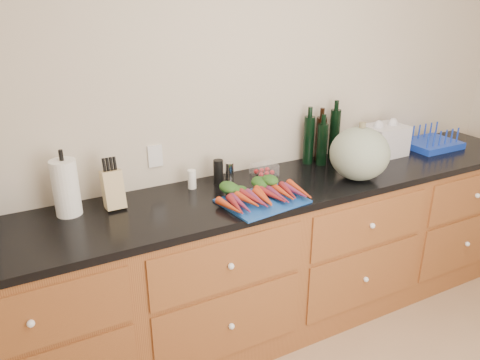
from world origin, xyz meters
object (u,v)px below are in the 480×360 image
cutting_board (262,201)px  knife_block (113,189)px  carrots (259,193)px  tomato_box (264,169)px  dish_rack (431,142)px  paper_towel (66,188)px  squash (360,154)px

cutting_board → knife_block: knife_block is taller
carrots → tomato_box: (0.21, 0.30, -0.00)m
carrots → dish_rack: bearing=7.8°
tomato_box → paper_towel: bearing=-179.5°
carrots → paper_towel: (-0.91, 0.29, 0.10)m
squash → carrots: bearing=178.9°
cutting_board → knife_block: 0.76m
carrots → squash: 0.66m
paper_towel → squash: bearing=-10.8°
carrots → knife_block: bearing=159.0°
carrots → paper_towel: 0.96m
cutting_board → tomato_box: tomato_box is taller
carrots → paper_towel: size_ratio=1.58×
squash → dish_rack: 0.89m
dish_rack → knife_block: bearing=178.4°
cutting_board → squash: 0.67m
cutting_board → dish_rack: 1.53m
carrots → knife_block: (-0.69, 0.27, 0.06)m
knife_block → tomato_box: (0.90, 0.03, -0.06)m
cutting_board → dish_rack: bearing=9.1°
squash → tomato_box: 0.56m
carrots → paper_towel: bearing=162.5°
carrots → squash: (0.65, -0.01, 0.12)m
squash → dish_rack: bearing=14.3°
squash → paper_towel: bearing=169.2°
cutting_board → carrots: size_ratio=0.94×
dish_rack → tomato_box: bearing=176.0°
tomato_box → dish_rack: dish_rack is taller
carrots → tomato_box: bearing=55.1°
knife_block → squash: bearing=-11.7°
cutting_board → squash: squash is taller
cutting_board → paper_towel: (-0.91, 0.32, 0.13)m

